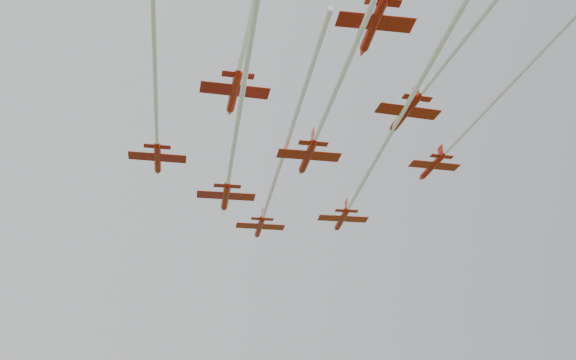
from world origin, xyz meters
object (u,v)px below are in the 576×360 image
object	(u,v)px
jet_row2_right	(366,177)
jet_row3_right	(480,116)
jet_row4_left	(247,36)
jet_row2_left	(233,153)
jet_row3_mid	(327,112)
jet_row4_right	(450,57)
jet_row3_left	(156,94)
jet_lead	(273,187)

from	to	relation	value
jet_row2_right	jet_row3_right	xyz separation A→B (m)	(9.17, -16.56, 3.28)
jet_row4_left	jet_row2_left	bearing A→B (deg)	86.71
jet_row3_mid	jet_row4_right	size ratio (longest dim) A/B	1.08
jet_row4_right	jet_row2_right	bearing A→B (deg)	87.11
jet_row2_left	jet_row3_left	distance (m)	16.39
jet_lead	jet_row2_right	distance (m)	17.26
jet_row3_left	jet_row4_left	size ratio (longest dim) A/B	1.27
jet_row2_right	jet_row3_mid	xyz separation A→B (m)	(-11.92, -13.18, 1.47)
jet_lead	jet_row3_mid	bearing A→B (deg)	-82.72
jet_row3_mid	jet_row3_right	world-z (taller)	jet_row3_right
jet_row2_right	jet_row3_right	world-z (taller)	jet_row3_right
jet_row3_right	jet_row2_left	bearing A→B (deg)	158.93
jet_row3_mid	jet_row4_left	xyz separation A→B (m)	(-13.60, -10.02, 1.18)
jet_row3_left	jet_row4_left	world-z (taller)	jet_row4_left
jet_row4_left	jet_row3_right	bearing A→B (deg)	19.29
jet_row3_right	jet_row4_left	size ratio (longest dim) A/B	1.18
jet_row2_left	jet_row3_left	bearing A→B (deg)	-128.76
jet_row3_right	jet_row4_right	bearing A→B (deg)	-127.76
jet_row3_left	jet_row4_left	xyz separation A→B (m)	(7.72, -12.52, 1.54)
jet_row2_right	jet_row4_right	xyz separation A→B (m)	(-4.77, -30.25, 0.17)
jet_row3_right	jet_row3_left	bearing A→B (deg)	179.84
jet_row3_mid	jet_row4_left	size ratio (longest dim) A/B	1.09
jet_row3_mid	jet_row4_right	distance (m)	18.56
jet_row3_left	jet_row4_left	distance (m)	14.79
jet_row3_mid	jet_row4_right	xyz separation A→B (m)	(7.15, -17.07, -1.30)
jet_row3_left	jet_row4_right	size ratio (longest dim) A/B	1.27
jet_row3_mid	jet_row2_right	bearing A→B (deg)	58.25
jet_row2_left	jet_row2_right	distance (m)	20.72
jet_row3_right	jet_row4_right	size ratio (longest dim) A/B	1.17
jet_lead	jet_row3_right	xyz separation A→B (m)	(19.37, -30.23, 0.64)
jet_row4_right	jet_row4_left	bearing A→B (deg)	167.29
jet_row2_left	jet_row4_right	size ratio (longest dim) A/B	1.24
jet_row2_left	jet_row3_right	bearing A→B (deg)	-17.71
jet_row3_mid	jet_row3_right	size ratio (longest dim) A/B	0.92
jet_row4_left	jet_row3_mid	bearing A→B (deg)	44.84
jet_row3_left	jet_row3_mid	world-z (taller)	jet_row3_mid
jet_lead	jet_row4_right	bearing A→B (deg)	-72.00
jet_row3_left	jet_row3_mid	bearing A→B (deg)	3.27
jet_row2_left	jet_row4_right	xyz separation A→B (m)	(15.95, -30.14, -0.28)
jet_row3_mid	jet_row4_right	world-z (taller)	jet_row3_mid
jet_row2_right	jet_row3_left	distance (m)	34.93
jet_lead	jet_row4_right	distance (m)	44.33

